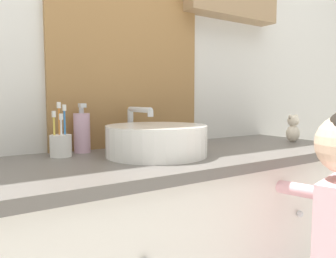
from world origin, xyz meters
TOP-DOWN VIEW (x-y plane):
  - wall_back at (0.03, 0.62)m, footprint 3.20×0.18m
  - vanity_counter at (0.00, 0.32)m, footprint 1.49×0.57m
  - sink_basin at (-0.13, 0.32)m, footprint 0.37×0.41m
  - toothbrush_holder at (-0.43, 0.48)m, footprint 0.08×0.08m
  - soap_dispenser at (-0.34, 0.53)m, footprint 0.06×0.06m
  - teddy_bear at (0.62, 0.29)m, footprint 0.07×0.06m

SIDE VIEW (x-z plane):
  - vanity_counter at x=0.00m, z-range 0.00..0.81m
  - toothbrush_holder at x=-0.43m, z-range 0.76..0.95m
  - sink_basin at x=-0.13m, z-range 0.78..0.95m
  - teddy_bear at x=0.62m, z-range 0.81..0.94m
  - soap_dispenser at x=-0.34m, z-range 0.79..0.98m
  - wall_back at x=0.03m, z-range 0.04..2.54m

